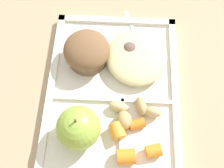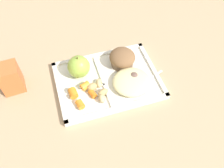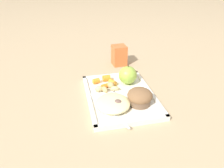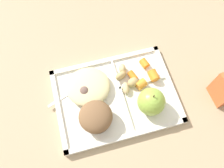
{
  "view_description": "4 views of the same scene",
  "coord_description": "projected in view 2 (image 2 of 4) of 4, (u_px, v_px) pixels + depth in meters",
  "views": [
    {
      "loc": [
        -0.2,
        -0.01,
        0.51
      ],
      "look_at": [
        0.0,
        0.0,
        0.04
      ],
      "focal_mm": 43.27,
      "sensor_mm": 36.0,
      "label": 1
    },
    {
      "loc": [
        -0.14,
        -0.48,
        0.66
      ],
      "look_at": [
        0.01,
        -0.03,
        0.02
      ],
      "focal_mm": 37.65,
      "sensor_mm": 36.0,
      "label": 2
    },
    {
      "loc": [
        0.69,
        -0.18,
        0.47
      ],
      "look_at": [
        -0.05,
        -0.02,
        0.04
      ],
      "focal_mm": 34.39,
      "sensor_mm": 36.0,
      "label": 3
    },
    {
      "loc": [
        0.07,
        0.23,
        0.65
      ],
      "look_at": [
        0.0,
        -0.03,
        0.04
      ],
      "focal_mm": 36.95,
      "sensor_mm": 36.0,
      "label": 4
    }
  ],
  "objects": [
    {
      "name": "meatball_back",
      "position": [
        133.0,
        83.0,
        0.79
      ],
      "size": [
        0.03,
        0.03,
        0.03
      ],
      "primitive_type": "sphere",
      "color": "brown",
      "rests_on": "lunch_tray"
    },
    {
      "name": "carrot_slice_edge",
      "position": [
        93.0,
        94.0,
        0.77
      ],
      "size": [
        0.03,
        0.03,
        0.02
      ],
      "primitive_type": "cylinder",
      "rotation": [
        0.0,
        1.57,
        5.04
      ],
      "color": "orange",
      "rests_on": "lunch_tray"
    },
    {
      "name": "milk_carton",
      "position": [
        11.0,
        78.0,
        0.77
      ],
      "size": [
        0.07,
        0.07,
        0.1
      ],
      "primitive_type": "cube",
      "rotation": [
        0.0,
        0.0,
        0.07
      ],
      "color": "orange",
      "rests_on": "ground"
    },
    {
      "name": "bran_muffin",
      "position": [
        122.0,
        58.0,
        0.84
      ],
      "size": [
        0.09,
        0.09,
        0.06
      ],
      "color": "brown",
      "rests_on": "lunch_tray"
    },
    {
      "name": "ground",
      "position": [
        108.0,
        82.0,
        0.83
      ],
      "size": [
        6.0,
        6.0,
        0.0
      ],
      "primitive_type": "plane",
      "color": "tan"
    },
    {
      "name": "potato_chunk_browned",
      "position": [
        99.0,
        83.0,
        0.8
      ],
      "size": [
        0.03,
        0.04,
        0.02
      ],
      "primitive_type": "ellipsoid",
      "rotation": [
        0.0,
        0.0,
        1.41
      ],
      "color": "tan",
      "rests_on": "lunch_tray"
    },
    {
      "name": "green_apple",
      "position": [
        79.0,
        67.0,
        0.8
      ],
      "size": [
        0.08,
        0.08,
        0.09
      ],
      "color": "#93B742",
      "rests_on": "lunch_tray"
    },
    {
      "name": "carrot_slice_center",
      "position": [
        73.0,
        93.0,
        0.77
      ],
      "size": [
        0.03,
        0.03,
        0.03
      ],
      "primitive_type": "cylinder",
      "rotation": [
        0.0,
        1.57,
        4.82
      ],
      "color": "orange",
      "rests_on": "lunch_tray"
    },
    {
      "name": "potato_chunk_wedge",
      "position": [
        103.0,
        92.0,
        0.77
      ],
      "size": [
        0.04,
        0.03,
        0.03
      ],
      "primitive_type": "ellipsoid",
      "rotation": [
        0.0,
        0.0,
        3.42
      ],
      "color": "tan",
      "rests_on": "lunch_tray"
    },
    {
      "name": "potato_chunk_small",
      "position": [
        102.0,
        98.0,
        0.76
      ],
      "size": [
        0.02,
        0.03,
        0.03
      ],
      "primitive_type": "ellipsoid",
      "rotation": [
        0.0,
        0.0,
        1.5
      ],
      "color": "tan",
      "rests_on": "lunch_tray"
    },
    {
      "name": "carrot_slice_small",
      "position": [
        80.0,
        104.0,
        0.74
      ],
      "size": [
        0.03,
        0.03,
        0.02
      ],
      "primitive_type": "cylinder",
      "rotation": [
        0.0,
        1.57,
        4.97
      ],
      "color": "orange",
      "rests_on": "lunch_tray"
    },
    {
      "name": "carrot_slice_diagonal",
      "position": [
        85.0,
        86.0,
        0.79
      ],
      "size": [
        0.04,
        0.03,
        0.03
      ],
      "primitive_type": "cylinder",
      "rotation": [
        0.0,
        1.57,
        3.53
      ],
      "color": "orange",
      "rests_on": "lunch_tray"
    },
    {
      "name": "lunch_tray",
      "position": [
        108.0,
        81.0,
        0.82
      ],
      "size": [
        0.35,
        0.26,
        0.02
      ],
      "color": "silver",
      "rests_on": "ground"
    },
    {
      "name": "meatball_side",
      "position": [
        134.0,
        77.0,
        0.8
      ],
      "size": [
        0.04,
        0.04,
        0.04
      ],
      "primitive_type": "sphere",
      "color": "brown",
      "rests_on": "lunch_tray"
    },
    {
      "name": "meatball_center",
      "position": [
        133.0,
        85.0,
        0.79
      ],
      "size": [
        0.03,
        0.03,
        0.03
      ],
      "primitive_type": "sphere",
      "color": "#755B4C",
      "rests_on": "lunch_tray"
    },
    {
      "name": "potato_chunk_golden",
      "position": [
        92.0,
        87.0,
        0.78
      ],
      "size": [
        0.04,
        0.03,
        0.03
      ],
      "primitive_type": "ellipsoid",
      "rotation": [
        0.0,
        0.0,
        1.8
      ],
      "color": "tan",
      "rests_on": "lunch_tray"
    },
    {
      "name": "plastic_fork",
      "position": [
        142.0,
        84.0,
        0.81
      ],
      "size": [
        0.16,
        0.07,
        0.0
      ],
      "color": "silver",
      "rests_on": "lunch_tray"
    },
    {
      "name": "egg_noodle_pile",
      "position": [
        132.0,
        82.0,
        0.79
      ],
      "size": [
        0.13,
        0.12,
        0.03
      ],
      "primitive_type": "ellipsoid",
      "color": "beige",
      "rests_on": "lunch_tray"
    }
  ]
}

